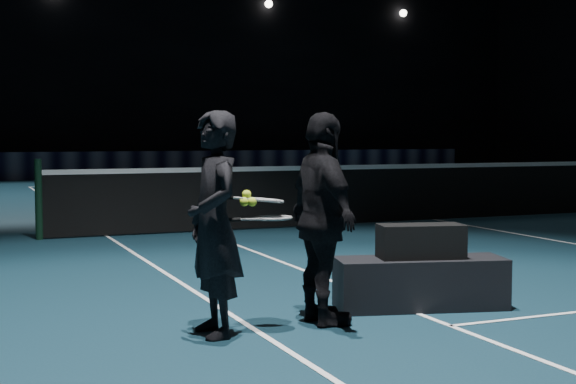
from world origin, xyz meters
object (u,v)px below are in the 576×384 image
at_px(racket_upper, 265,200).
at_px(tennis_balls, 248,200).
at_px(player_bench, 420,283).
at_px(racket_bag, 421,241).
at_px(player_b, 323,219).
at_px(player_a, 214,224).
at_px(racket_lower, 273,218).

xyz_separation_m(racket_upper, tennis_balls, (-0.14, -0.04, 0.01)).
height_order(player_bench, racket_upper, racket_upper).
bearing_deg(racket_bag, player_b, -154.10).
distance_m(player_bench, racket_upper, 1.62).
relative_size(racket_bag, tennis_balls, 5.76).
relative_size(player_a, racket_upper, 2.34).
xyz_separation_m(player_bench, tennis_balls, (-1.57, -0.20, 0.75)).
bearing_deg(player_bench, player_b, -154.10).
distance_m(player_b, racket_upper, 0.48).
bearing_deg(player_a, racket_bag, 94.05).
distance_m(player_a, tennis_balls, 0.30).
height_order(racket_bag, racket_upper, racket_upper).
bearing_deg(racket_lower, player_a, 180.00).
height_order(player_bench, player_a, player_a).
relative_size(racket_bag, racket_lower, 1.02).
distance_m(racket_bag, player_a, 1.85).
distance_m(racket_bag, racket_upper, 1.49).
distance_m(racket_upper, tennis_balls, 0.15).
xyz_separation_m(racket_lower, racket_upper, (-0.05, 0.04, 0.13)).
height_order(racket_bag, player_a, player_a).
bearing_deg(racket_lower, player_b, 0.00).
relative_size(player_b, racket_upper, 2.34).
relative_size(player_a, racket_lower, 2.34).
xyz_separation_m(racket_bag, racket_upper, (-1.43, -0.16, 0.39)).
distance_m(player_a, racket_upper, 0.43).
bearing_deg(racket_lower, tennis_balls, 178.53).
relative_size(player_b, racket_lower, 2.34).
height_order(racket_lower, racket_upper, racket_upper).
height_order(racket_bag, racket_lower, racket_lower).
relative_size(player_a, player_b, 1.00).
bearing_deg(tennis_balls, racket_bag, 7.11).
xyz_separation_m(player_a, racket_lower, (0.45, 0.00, 0.02)).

